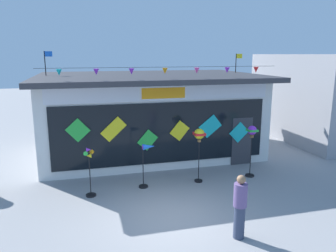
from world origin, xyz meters
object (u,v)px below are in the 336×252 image
Objects in this scene: wind_spinner_left at (147,157)px; person_near_camera at (240,206)px; kite_shop_building at (148,113)px; wind_spinner_center_left at (199,138)px; wind_spinner_center_right at (252,136)px; wind_spinner_far_left at (90,168)px.

person_near_camera reaches higher than wind_spinner_left.
wind_spinner_center_left is (0.96, -4.38, -0.20)m from kite_shop_building.
wind_spinner_center_right is at bearing 0.22° from wind_spinner_left.
wind_spinner_center_left reaches higher than person_near_camera.
person_near_camera is (3.56, -3.49, -0.11)m from wind_spinner_far_left.
wind_spinner_center_left reaches higher than wind_spinner_center_right.
person_near_camera is at bearing -67.13° from wind_spinner_left.
wind_spinner_center_right reaches higher than wind_spinner_left.
person_near_camera is (1.60, -3.80, -0.26)m from wind_spinner_left.
wind_spinner_far_left is 3.92m from wind_spinner_center_left.
wind_spinner_center_left is at bearing -77.60° from kite_shop_building.
wind_spinner_center_right reaches higher than wind_spinner_far_left.
wind_spinner_center_left is (1.89, 0.00, 0.54)m from wind_spinner_left.
person_near_camera is at bearing -121.87° from wind_spinner_center_right.
wind_spinner_left is 4.13m from person_near_camera.
kite_shop_building reaches higher than person_near_camera.
wind_spinner_center_left reaches higher than wind_spinner_far_left.
kite_shop_building is 4.49m from wind_spinner_center_left.
kite_shop_building reaches higher than wind_spinner_center_left.
kite_shop_building is at bearing 58.42° from wind_spinner_far_left.
person_near_camera is at bearing -44.48° from wind_spinner_far_left.
wind_spinner_left is 1.97m from wind_spinner_center_left.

